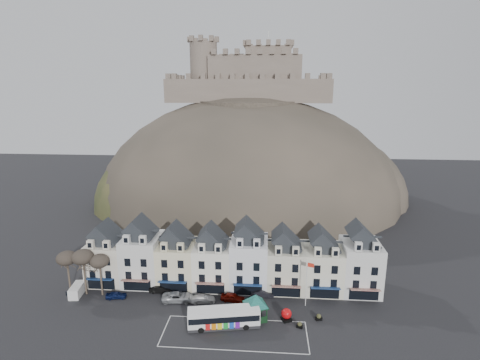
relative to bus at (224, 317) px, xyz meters
name	(u,v)px	position (x,y,z in m)	size (l,w,h in m)	color
ground	(221,338)	(-0.13, -2.88, -1.75)	(300.00, 300.00, 0.00)	black
coach_bay_markings	(235,334)	(1.87, -1.63, -1.75)	(22.00, 7.50, 0.01)	silver
townhouse_terrace	(232,259)	(0.01, 13.09, 3.55)	(54.40, 9.35, 11.80)	beige
castle_hill	(251,202)	(1.12, 66.08, -1.64)	(100.00, 76.00, 68.00)	#353129
castle	(251,76)	(0.37, 73.06, 38.44)	(50.20, 22.20, 22.00)	#695C50
tree_left_far	(67,259)	(-29.13, 7.62, 5.15)	(3.61, 3.61, 8.24)	#3E3027
tree_left_mid	(83,257)	(-26.13, 7.62, 5.49)	(3.78, 3.78, 8.64)	#3E3027
tree_left_near	(99,261)	(-23.13, 7.62, 4.81)	(3.43, 3.43, 7.84)	#3E3027
bus	(224,317)	(0.00, 0.00, 0.00)	(11.50, 4.59, 3.17)	#262628
bus_shelter	(256,300)	(4.87, 2.38, 1.68)	(6.54, 6.54, 4.42)	black
red_buoy	(286,315)	(9.87, 2.36, -0.69)	(1.86, 1.86, 2.08)	black
flagpole	(307,281)	(13.43, 6.82, 3.04)	(1.15, 0.48, 8.39)	silver
white_van	(77,290)	(-27.61, 7.18, -0.81)	(2.27, 4.29, 1.87)	silver
planter_west	(300,325)	(11.87, 0.62, -1.27)	(1.09, 0.77, 0.99)	black
planter_east	(319,317)	(15.10, 2.86, -1.23)	(1.18, 0.78, 1.09)	black
car_navy	(116,295)	(-20.13, 6.62, -1.13)	(1.45, 3.61, 1.23)	#0D1945
car_black	(161,289)	(-12.75, 9.12, -1.08)	(1.43, 4.09, 1.35)	black
car_silver	(178,297)	(-8.96, 6.62, -0.98)	(2.56, 5.47, 1.54)	#A5A8AD
car_white	(203,299)	(-4.53, 6.62, -1.11)	(1.80, 4.43, 1.29)	silver
car_maroon	(233,297)	(0.67, 7.34, -1.03)	(1.69, 4.20, 1.43)	#510A04
car_charcoal	(262,293)	(5.87, 9.12, -1.08)	(1.42, 4.08, 1.34)	black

